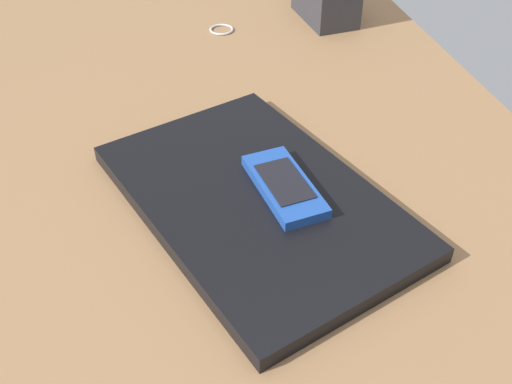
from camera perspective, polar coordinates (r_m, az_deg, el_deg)
The scene contains 4 objects.
desk_surface at distance 68.85cm, azimuth -3.44°, elevation 0.37°, with size 120.00×80.00×3.00cm, color olive.
laptop_closed at distance 63.46cm, azimuth 0.00°, elevation -0.75°, with size 34.66×22.37×1.83cm, color black.
cell_phone_on_laptop at distance 62.95cm, azimuth 2.73°, elevation 0.61°, with size 12.46×6.80×1.29cm.
key_ring at distance 100.99cm, azimuth -3.33°, elevation 15.27°, with size 3.94×3.94×0.36cm, color silver.
Camera 1 is at (-52.38, 8.64, 45.35)cm, focal length 41.78 mm.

